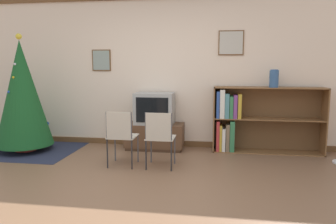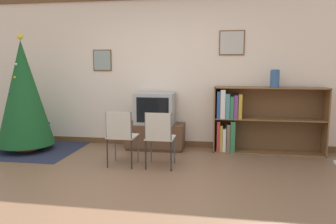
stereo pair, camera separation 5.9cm
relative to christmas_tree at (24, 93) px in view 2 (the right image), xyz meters
The scene contains 10 objects.
ground_plane 2.95m from the christmas_tree, 34.08° to the right, with size 24.00×24.00×0.00m, color brown.
wall_back 2.45m from the christmas_tree, 18.29° to the left, with size 8.57×0.11×2.70m.
area_rug 0.98m from the christmas_tree, 63.06° to the right, with size 1.75×1.39×0.01m.
christmas_tree is the anchor object (origin of this frame).
tv_console 2.36m from the christmas_tree, 11.82° to the left, with size 1.01×0.47×0.45m.
television 2.25m from the christmas_tree, 11.76° to the left, with size 0.67×0.46×0.54m.
folding_chair_left 2.07m from the christmas_tree, 18.12° to the right, with size 0.40×0.40×0.82m.
folding_chair_right 2.60m from the christmas_tree, 14.17° to the right, with size 0.40×0.40×0.82m.
bookshelf 3.84m from the christmas_tree, ahead, with size 1.81×0.36×1.11m.
vase 4.20m from the christmas_tree, ahead, with size 0.15×0.15×0.29m.
Camera 2 is at (1.02, -3.51, 1.47)m, focal length 35.00 mm.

